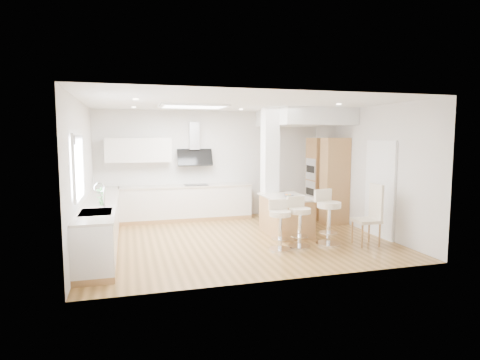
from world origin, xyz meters
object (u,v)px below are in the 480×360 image
object	(u,v)px
bar_stool_a	(280,222)
bar_stool_b	(299,219)
peninsula	(286,215)
bar_stool_c	(328,214)
dining_chair	(371,213)

from	to	relation	value
bar_stool_a	bar_stool_b	size ratio (longest dim) A/B	0.97
peninsula	bar_stool_c	distance (m)	1.17
bar_stool_a	bar_stool_c	distance (m)	1.05
bar_stool_a	peninsula	bearing A→B (deg)	69.13
peninsula	bar_stool_c	xyz separation A→B (m)	(0.45, -1.06, 0.19)
bar_stool_a	bar_stool_b	xyz separation A→B (m)	(0.43, 0.07, 0.02)
bar_stool_b	bar_stool_c	distance (m)	0.62
peninsula	dining_chair	size ratio (longest dim) A/B	1.15
dining_chair	bar_stool_c	bearing A→B (deg)	164.78
bar_stool_a	bar_stool_b	distance (m)	0.43
peninsula	bar_stool_a	world-z (taller)	bar_stool_a
dining_chair	bar_stool_b	bearing A→B (deg)	172.60
bar_stool_c	dining_chair	size ratio (longest dim) A/B	0.90
bar_stool_a	bar_stool_c	size ratio (longest dim) A/B	0.87
bar_stool_a	bar_stool_c	bearing A→B (deg)	11.12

